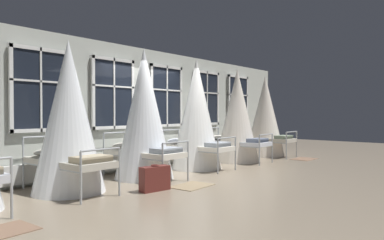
{
  "coord_description": "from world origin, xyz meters",
  "views": [
    {
      "loc": [
        -6.19,
        -5.62,
        1.39
      ],
      "look_at": [
        0.69,
        0.11,
        1.22
      ],
      "focal_mm": 34.23,
      "sensor_mm": 36.0,
      "label": 1
    }
  ],
  "objects_px": {
    "cot_third": "(144,115)",
    "cot_fifth": "(237,117)",
    "cot_second": "(69,118)",
    "cot_fourth": "(196,115)",
    "suitcase_dark": "(155,178)",
    "cot_sixth": "(265,117)"
  },
  "relations": [
    {
      "from": "cot_third",
      "to": "suitcase_dark",
      "type": "height_order",
      "value": "cot_third"
    },
    {
      "from": "cot_fifth",
      "to": "cot_second",
      "type": "bearing_deg",
      "value": 88.29
    },
    {
      "from": "cot_sixth",
      "to": "suitcase_dark",
      "type": "height_order",
      "value": "cot_sixth"
    },
    {
      "from": "cot_second",
      "to": "cot_fifth",
      "type": "height_order",
      "value": "cot_second"
    },
    {
      "from": "cot_fifth",
      "to": "suitcase_dark",
      "type": "distance_m",
      "value": 4.53
    },
    {
      "from": "cot_fourth",
      "to": "cot_sixth",
      "type": "relative_size",
      "value": 1.06
    },
    {
      "from": "cot_second",
      "to": "cot_sixth",
      "type": "height_order",
      "value": "cot_second"
    },
    {
      "from": "cot_third",
      "to": "cot_sixth",
      "type": "xyz_separation_m",
      "value": [
        5.25,
        -0.03,
        -0.09
      ]
    },
    {
      "from": "cot_second",
      "to": "suitcase_dark",
      "type": "relative_size",
      "value": 4.59
    },
    {
      "from": "cot_second",
      "to": "cot_third",
      "type": "relative_size",
      "value": 0.96
    },
    {
      "from": "cot_fourth",
      "to": "suitcase_dark",
      "type": "relative_size",
      "value": 4.72
    },
    {
      "from": "cot_second",
      "to": "cot_fifth",
      "type": "bearing_deg",
      "value": -91.0
    },
    {
      "from": "cot_third",
      "to": "cot_fifth",
      "type": "height_order",
      "value": "cot_third"
    },
    {
      "from": "cot_second",
      "to": "cot_fifth",
      "type": "xyz_separation_m",
      "value": [
        5.32,
        -0.05,
        -0.01
      ]
    },
    {
      "from": "cot_sixth",
      "to": "cot_fourth",
      "type": "bearing_deg",
      "value": 89.46
    },
    {
      "from": "cot_second",
      "to": "suitcase_dark",
      "type": "bearing_deg",
      "value": -136.4
    },
    {
      "from": "cot_fifth",
      "to": "cot_third",
      "type": "bearing_deg",
      "value": 87.64
    },
    {
      "from": "cot_fourth",
      "to": "cot_sixth",
      "type": "bearing_deg",
      "value": -91.08
    },
    {
      "from": "cot_third",
      "to": "cot_fifth",
      "type": "bearing_deg",
      "value": -91.21
    },
    {
      "from": "cot_fourth",
      "to": "cot_second",
      "type": "bearing_deg",
      "value": 89.41
    },
    {
      "from": "cot_sixth",
      "to": "cot_second",
      "type": "bearing_deg",
      "value": 89.7
    },
    {
      "from": "cot_second",
      "to": "cot_third",
      "type": "distance_m",
      "value": 1.8
    }
  ]
}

